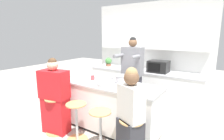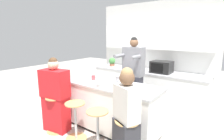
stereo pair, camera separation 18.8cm
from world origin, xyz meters
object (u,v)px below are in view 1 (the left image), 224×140
Objects in this scene: fruit_bowl at (103,85)px; microwave at (158,66)px; cooking_pot at (122,79)px; coffee_cup_near at (93,78)px; kitchen_island at (110,106)px; bar_stool_leftmost at (55,115)px; bar_stool_center_right at (100,131)px; bar_stool_center_left at (77,122)px; person_cooking at (132,80)px; person_seated_near at (130,121)px; potted_plant at (108,62)px; banana_bunch at (137,91)px; person_wrapped_blanket at (55,98)px.

microwave is (0.39, 1.85, 0.09)m from fruit_bowl.
cooking_pot is 0.63m from coffee_cup_near.
kitchen_island is 0.67m from coffee_cup_near.
kitchen_island is at bearing -104.25° from microwave.
bar_stool_leftmost is 6.35× the size of coffee_cup_near.
kitchen_island is at bearing 111.59° from bar_stool_center_right.
fruit_bowl reaches higher than bar_stool_center_left.
cooking_pot reaches higher than bar_stool_center_right.
person_seated_near is (0.62, -1.28, -0.22)m from person_cooking.
potted_plant is at bearing 124.79° from kitchen_island.
bar_stool_center_left is 0.48× the size of person_seated_near.
bar_stool_center_left is at bearing -69.03° from potted_plant.
bar_stool_leftmost is at bearing -139.51° from kitchen_island.
cooking_pot is at bearing 41.43° from bar_stool_leftmost.
person_seated_near is at bearing -65.35° from person_cooking.
person_seated_near is at bearing -75.20° from banana_bunch.
banana_bunch is (0.65, -0.19, 0.48)m from kitchen_island.
microwave reaches higher than potted_plant.
banana_bunch reaches higher than bar_stool_center_right.
person_cooking is at bearing 140.18° from person_seated_near.
bar_stool_center_right is (0.53, -0.02, 0.00)m from bar_stool_center_left.
coffee_cup_near is at bearing -66.59° from potted_plant.
bar_stool_center_right is at bearing -68.41° from kitchen_island.
person_cooking is 1.65m from potted_plant.
microwave is at bearing 62.27° from bar_stool_leftmost.
banana_bunch is (0.49, -0.36, -0.05)m from cooking_pot.
banana_bunch is at bearing 50.19° from bar_stool_center_right.
person_cooking reaches higher than kitchen_island.
fruit_bowl is at bearing 121.17° from bar_stool_center_right.
fruit_bowl is at bearing -58.64° from potted_plant.
bar_stool_center_right is 6.35× the size of coffee_cup_near.
person_seated_near is 13.18× the size of coffee_cup_near.
potted_plant is (-1.55, 0.04, -0.01)m from microwave.
microwave is at bearing 80.49° from cooking_pot.
person_cooking is 1.25× the size of person_wrapped_blanket.
bar_stool_leftmost is at bearing -161.64° from banana_bunch.
banana_bunch is (0.39, 0.47, 0.60)m from bar_stool_center_right.
bar_stool_center_right is at bearing -10.39° from person_wrapped_blanket.
person_seated_near reaches higher than kitchen_island.
person_seated_near is (1.56, 0.02, 0.31)m from bar_stool_leftmost.
kitchen_island is 18.28× the size of coffee_cup_near.
coffee_cup_near is (-0.46, 0.29, 0.01)m from fruit_bowl.
person_wrapped_blanket is at bearing -81.54° from potted_plant.
fruit_bowl is 1.12× the size of banana_bunch.
bar_stool_center_left is at bearing -75.12° from coffee_cup_near.
cooking_pot reaches higher than bar_stool_leftmost.
person_wrapped_blanket is 2.94× the size of microwave.
bar_stool_center_left is 2.45m from microwave.
kitchen_island is 0.84m from banana_bunch.
banana_bunch is at bearing -16.57° from kitchen_island.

